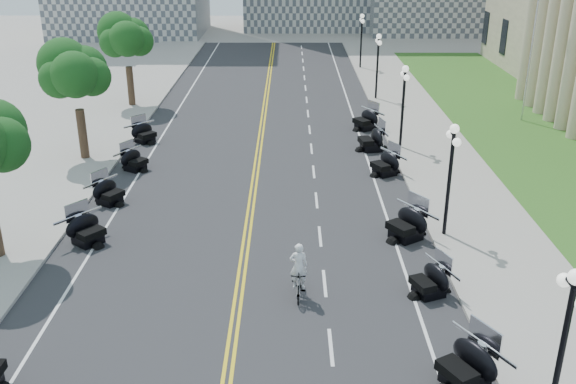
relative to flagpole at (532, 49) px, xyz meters
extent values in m
plane|color=gray|center=(-18.00, -22.00, -5.00)|extent=(160.00, 160.00, 0.00)
cube|color=#333335|center=(-18.00, -12.00, -5.00)|extent=(16.00, 90.00, 0.01)
cube|color=yellow|center=(-18.12, -12.00, -4.99)|extent=(0.12, 90.00, 0.00)
cube|color=yellow|center=(-17.88, -12.00, -4.99)|extent=(0.12, 90.00, 0.00)
cube|color=white|center=(-11.60, -12.00, -4.99)|extent=(0.12, 90.00, 0.00)
cube|color=white|center=(-24.40, -12.00, -4.99)|extent=(0.12, 90.00, 0.00)
cube|color=white|center=(-14.80, -26.00, -4.99)|extent=(0.12, 2.00, 0.00)
cube|color=white|center=(-14.80, -22.00, -4.99)|extent=(0.12, 2.00, 0.00)
cube|color=white|center=(-14.80, -18.00, -4.99)|extent=(0.12, 2.00, 0.00)
cube|color=white|center=(-14.80, -14.00, -4.99)|extent=(0.12, 2.00, 0.00)
cube|color=white|center=(-14.80, -10.00, -4.99)|extent=(0.12, 2.00, 0.00)
cube|color=white|center=(-14.80, -6.00, -4.99)|extent=(0.12, 2.00, 0.00)
cube|color=white|center=(-14.80, -2.00, -4.99)|extent=(0.12, 2.00, 0.00)
cube|color=white|center=(-14.80, 2.00, -4.99)|extent=(0.12, 2.00, 0.00)
cube|color=white|center=(-14.80, 6.00, -4.99)|extent=(0.12, 2.00, 0.00)
cube|color=white|center=(-14.80, 10.00, -4.99)|extent=(0.12, 2.00, 0.00)
cube|color=white|center=(-14.80, 14.00, -4.99)|extent=(0.12, 2.00, 0.00)
cube|color=white|center=(-14.80, 18.00, -4.99)|extent=(0.12, 2.00, 0.00)
cube|color=white|center=(-14.80, 22.00, -4.99)|extent=(0.12, 2.00, 0.00)
cube|color=white|center=(-14.80, 26.00, -4.99)|extent=(0.12, 2.00, 0.00)
cube|color=white|center=(-14.80, 30.00, -4.99)|extent=(0.12, 2.00, 0.00)
cube|color=#9E9991|center=(-7.50, -12.00, -4.92)|extent=(5.00, 90.00, 0.15)
cube|color=#9E9991|center=(-28.50, -12.00, -4.92)|extent=(5.00, 90.00, 0.15)
cube|color=#356023|center=(-0.50, -4.00, -4.95)|extent=(9.00, 60.00, 0.10)
imported|color=#A51414|center=(-15.81, -22.90, -4.44)|extent=(0.59, 1.89, 1.13)
imported|color=white|center=(-15.81, -22.90, -2.97)|extent=(0.66, 0.43, 1.80)
camera|label=1|loc=(-16.14, -43.15, 7.49)|focal=40.00mm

